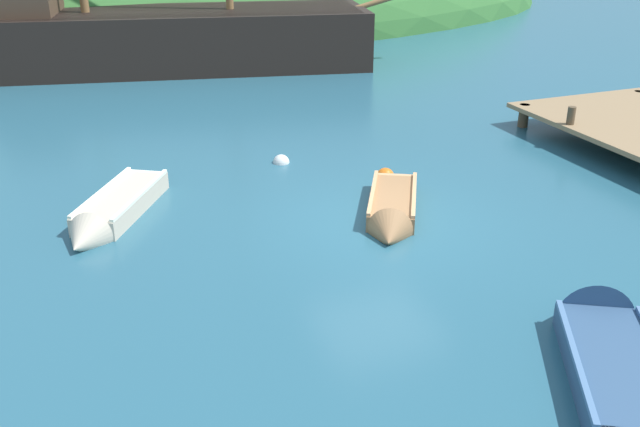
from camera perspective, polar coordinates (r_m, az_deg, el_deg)
name	(u,v)px	position (r m, az deg, el deg)	size (l,w,h in m)	color
ground_plane	(380,221)	(14.00, 4.86, -0.63)	(120.00, 120.00, 0.00)	#285B70
shore_hill	(97,16)	(42.15, -17.53, 14.93)	(54.05, 27.12, 11.83)	#387033
sailing_ship	(152,47)	(27.80, -13.41, 12.96)	(18.45, 7.35, 13.55)	black
rowboat_near_dock	(392,213)	(14.13, 5.81, 0.06)	(2.26, 3.07, 0.87)	#9E7047
rowboat_portside	(113,214)	(14.54, -16.36, -0.03)	(2.55, 3.40, 0.87)	beige
rowboat_outer_right	(607,350)	(10.69, 22.12, -10.16)	(2.76, 3.61, 1.14)	#335175
buoy_orange	(385,177)	(16.29, 5.28, 2.96)	(0.42, 0.42, 0.42)	orange
buoy_white	(281,163)	(17.15, -3.14, 4.11)	(0.40, 0.40, 0.40)	white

